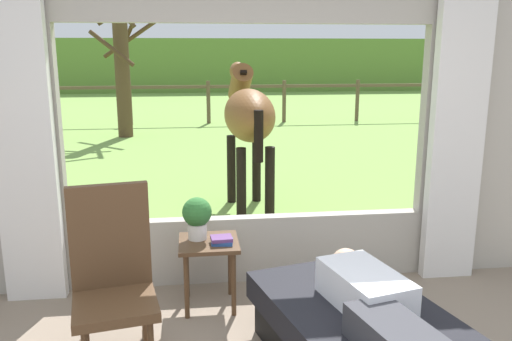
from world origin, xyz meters
The scene contains 13 objects.
back_wall_with_window centered at (0.00, 2.26, 1.25)m, with size 5.20×0.12×2.55m.
curtain_panel_left centered at (-1.69, 2.12, 1.20)m, with size 0.44×0.10×2.40m, color silver.
curtain_panel_right centered at (1.69, 2.12, 1.20)m, with size 0.44×0.10×2.40m, color silver.
outdoor_pasture_lawn centered at (0.00, 13.16, 0.01)m, with size 36.00×21.68×0.02m, color #759E47.
distant_hill_ridge centered at (0.00, 23.00, 1.20)m, with size 36.00×2.00×2.40m, color olive.
reclining_person centered at (0.53, 0.69, 0.52)m, with size 0.47×1.42×0.22m.
rocking_chair centered at (-0.95, 1.14, 0.55)m, with size 0.58×0.75×1.12m.
side_table centered at (-0.35, 1.81, 0.43)m, with size 0.44×0.44×0.52m.
potted_plant centered at (-0.43, 1.87, 0.70)m, with size 0.22×0.22×0.32m.
book_stack centered at (-0.26, 1.75, 0.55)m, with size 0.17×0.14×0.05m.
horse centered at (0.20, 4.18, 1.16)m, with size 0.62×1.82×1.73m.
pasture_tree centered at (-1.90, 9.93, 1.61)m, with size 1.41×1.32×3.39m.
pasture_fence_line centered at (0.00, 11.85, 0.74)m, with size 16.10×0.10×1.10m.
Camera 1 is at (-0.46, -1.87, 1.90)m, focal length 36.77 mm.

